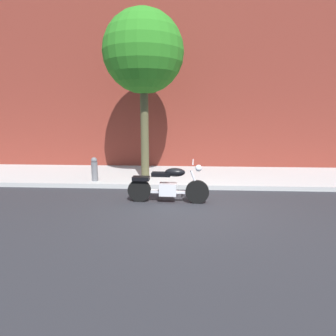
% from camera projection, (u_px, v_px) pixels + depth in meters
% --- Properties ---
extents(ground_plane, '(60.00, 60.00, 0.00)m').
position_uv_depth(ground_plane, '(191.00, 207.00, 7.01)').
color(ground_plane, '#28282D').
extents(sidewalk, '(24.74, 3.09, 0.14)m').
position_uv_depth(sidewalk, '(189.00, 176.00, 10.07)').
color(sidewalk, '#B2B2B2').
rests_on(sidewalk, ground).
extents(building_facade, '(24.74, 0.50, 8.41)m').
position_uv_depth(building_facade, '(190.00, 63.00, 11.03)').
color(building_facade, maroon).
rests_on(building_facade, ground).
extents(motorcycle, '(2.11, 0.70, 1.10)m').
position_uv_depth(motorcycle, '(168.00, 185.00, 7.29)').
color(motorcycle, black).
rests_on(motorcycle, ground).
extents(street_tree, '(2.50, 2.50, 5.38)m').
position_uv_depth(street_tree, '(143.00, 53.00, 8.68)').
color(street_tree, '#4F4B30').
rests_on(street_tree, ground).
extents(fire_hydrant, '(0.20, 0.20, 0.91)m').
position_uv_depth(fire_hydrant, '(95.00, 171.00, 9.05)').
color(fire_hydrant, slate).
rests_on(fire_hydrant, ground).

